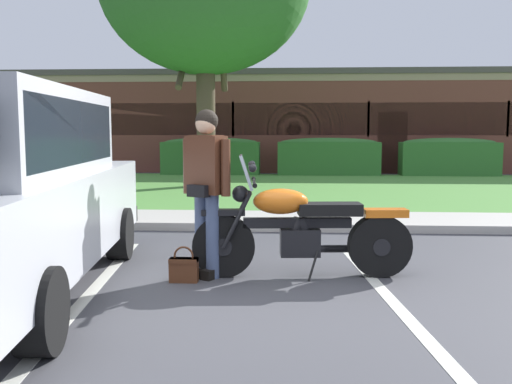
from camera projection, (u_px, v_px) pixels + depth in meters
name	position (u px, v px, depth m)	size (l,w,h in m)	color
ground_plane	(269.00, 299.00, 5.20)	(140.00, 140.00, 0.00)	#424247
curb_strip	(279.00, 227.00, 8.69)	(60.00, 0.20, 0.12)	#B7B2A8
concrete_walk	(280.00, 220.00, 9.54)	(60.00, 1.50, 0.08)	#B7B2A8
grass_lawn	(285.00, 188.00, 14.65)	(60.00, 8.80, 0.06)	#518E3D
stall_stripe_0	(93.00, 289.00, 5.51)	(0.12, 4.40, 0.01)	silver
stall_stripe_1	(386.00, 295.00, 5.33)	(0.12, 4.40, 0.01)	silver
motorcycle	(310.00, 229.00, 5.96)	(2.24, 0.82, 1.26)	black
rider_person	(206.00, 181.00, 5.88)	(0.51, 0.40, 1.70)	black
handbag	(184.00, 268.00, 5.77)	(0.28, 0.13, 0.36)	#562D19
hedge_left	(211.00, 156.00, 18.99)	(3.16, 0.90, 1.24)	#336B2D
hedge_center_left	(328.00, 156.00, 18.75)	(3.24, 0.90, 1.24)	#336B2D
hedge_center_right	(449.00, 156.00, 18.50)	(3.04, 0.90, 1.24)	#336B2D
brick_building	(245.00, 123.00, 24.89)	(27.43, 9.84, 3.58)	brown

